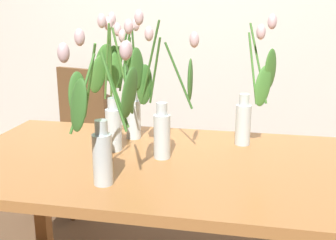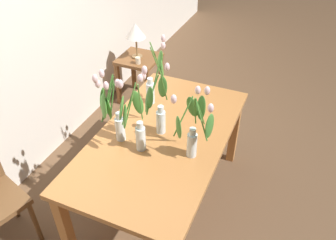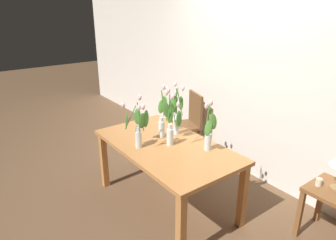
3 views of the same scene
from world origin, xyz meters
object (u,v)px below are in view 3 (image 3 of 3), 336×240
Objects in this scene: dining_table at (166,152)px; tulip_vase_0 at (138,128)px; side_table at (333,201)px; pillar_candle at (319,182)px; tulip_vase_3 at (209,135)px; dining_chair at (189,121)px; tulip_vase_2 at (176,113)px; tulip_vase_1 at (171,126)px; tulip_vase_4 at (163,118)px.

dining_table is 3.05× the size of tulip_vase_0.
side_table is 0.21m from pillar_candle.
pillar_candle is (0.85, 0.60, -0.34)m from tulip_vase_3.
pillar_candle is at bearing 34.46° from dining_table.
dining_table is 1.72× the size of dining_chair.
tulip_vase_3 is at bearing -32.90° from dining_chair.
tulip_vase_0 reaches higher than side_table.
dining_table is 1.65m from side_table.
side_table is at bearing -2.62° from dining_chair.
pillar_candle is at bearing -155.69° from side_table.
tulip_vase_3 is 0.61× the size of dining_chair.
dining_table is 1.49m from pillar_candle.
tulip_vase_2 reaches higher than dining_table.
tulip_vase_0 is at bearing -81.33° from tulip_vase_2.
tulip_vase_1 reaches higher than dining_chair.
tulip_vase_1 is at bearing -146.46° from pillar_candle.
side_table is at bearing 21.85° from tulip_vase_2.
tulip_vase_0 is at bearing -61.35° from dining_chair.
tulip_vase_1 reaches higher than pillar_candle.
side_table is at bearing 38.66° from tulip_vase_0.
pillar_candle is (2.03, -0.16, 0.06)m from dining_chair.
dining_chair reaches higher than pillar_candle.
tulip_vase_4 is at bearing 103.75° from tulip_vase_0.
dining_chair is 2.16m from side_table.
dining_table is at bearing -145.54° from pillar_candle.
tulip_vase_2 is 7.64× the size of pillar_candle.
tulip_vase_2 is at bearing 124.16° from dining_table.
tulip_vase_0 is 0.56m from tulip_vase_2.
tulip_vase_4 is 0.61× the size of dining_chair.
dining_table is 0.31m from tulip_vase_1.
side_table is (1.56, 0.80, -0.52)m from tulip_vase_4.
tulip_vase_3 reaches higher than tulip_vase_0.
pillar_candle is at bearing -4.48° from dining_chair.
tulip_vase_1 is 1.03× the size of tulip_vase_4.
dining_table is 2.82× the size of tulip_vase_4.
pillar_candle is at bearing 35.35° from tulip_vase_3.
tulip_vase_4 is 1.65m from pillar_candle.
tulip_vase_0 is 0.34m from tulip_vase_1.
dining_table is at bearing -146.44° from side_table.
tulip_vase_0 is 0.95× the size of side_table.
tulip_vase_3 is at bearing 28.89° from tulip_vase_1.
tulip_vase_4 reaches higher than side_table.
tulip_vase_0 reaches higher than dining_table.
tulip_vase_1 is 7.80× the size of pillar_candle.
pillar_candle is at bearing 21.61° from tulip_vase_2.
tulip_vase_4 reaches higher than dining_table.
tulip_vase_1 is 0.32m from tulip_vase_2.
dining_chair is (-0.80, 1.00, -0.12)m from dining_table.
tulip_vase_0 is 0.56× the size of dining_chair.
pillar_candle is at bearing 33.54° from tulip_vase_1.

